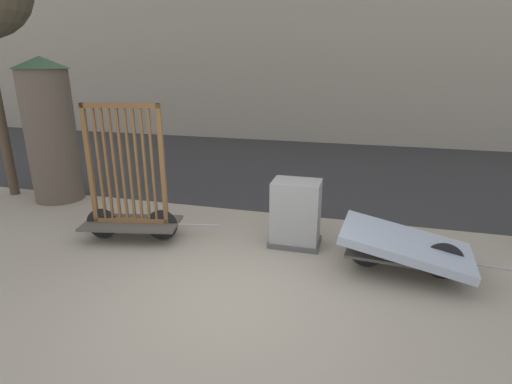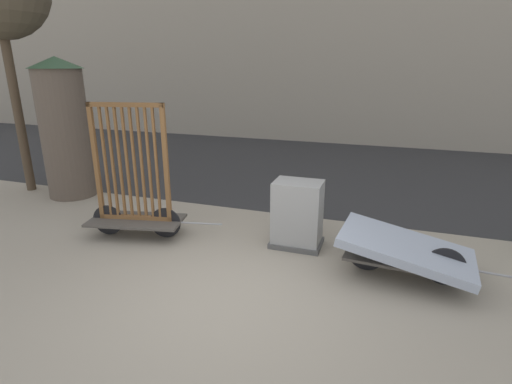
{
  "view_description": "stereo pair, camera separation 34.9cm",
  "coord_description": "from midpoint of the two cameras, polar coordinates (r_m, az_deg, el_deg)",
  "views": [
    {
      "loc": [
        1.47,
        -4.14,
        2.82
      ],
      "look_at": [
        0.0,
        1.26,
        1.01
      ],
      "focal_mm": 28.0,
      "sensor_mm": 36.0,
      "label": 1
    },
    {
      "loc": [
        1.81,
        -4.04,
        2.82
      ],
      "look_at": [
        0.0,
        1.26,
        1.01
      ],
      "focal_mm": 28.0,
      "sensor_mm": 36.0,
      "label": 2
    }
  ],
  "objects": [
    {
      "name": "utility_cabinet",
      "position": [
        6.41,
        7.48,
        -3.51
      ],
      "size": [
        0.81,
        0.58,
        1.08
      ],
      "color": "#4C4C4C",
      "rests_on": "ground_plane"
    },
    {
      "name": "advertising_column",
      "position": [
        9.47,
        -24.74,
        8.33
      ],
      "size": [
        1.11,
        1.11,
        2.96
      ],
      "color": "brown",
      "rests_on": "ground_plane"
    },
    {
      "name": "bike_cart_with_mattress",
      "position": [
        5.9,
        22.23,
        -7.75
      ],
      "size": [
        2.4,
        1.2,
        0.64
      ],
      "rotation": [
        0.0,
        0.0,
        -0.08
      ],
      "color": "#4C4742",
      "rests_on": "ground_plane"
    },
    {
      "name": "road_strip",
      "position": [
        11.44,
        10.01,
        3.38
      ],
      "size": [
        56.0,
        7.63,
        0.01
      ],
      "color": "#2D2D30",
      "rests_on": "ground_plane"
    },
    {
      "name": "ground_plane",
      "position": [
        5.23,
        -2.63,
        -14.71
      ],
      "size": [
        60.0,
        60.0,
        0.0
      ],
      "primitive_type": "plane",
      "color": "gray"
    },
    {
      "name": "bike_cart_with_bedframe",
      "position": [
        6.88,
        -15.64,
        -0.36
      ],
      "size": [
        2.3,
        1.04,
        2.24
      ],
      "rotation": [
        0.0,
        0.0,
        0.21
      ],
      "color": "#4C4742",
      "rests_on": "ground_plane"
    }
  ]
}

